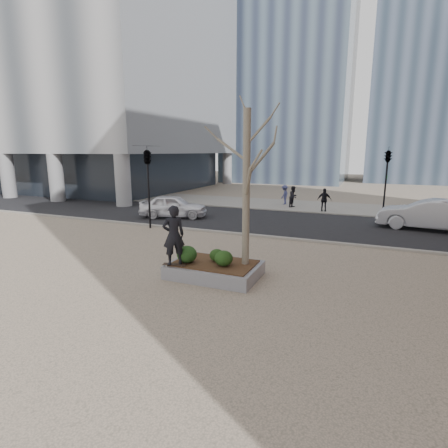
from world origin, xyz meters
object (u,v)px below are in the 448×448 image
at_px(planter, 215,270).
at_px(skateboarder, 174,235).
at_px(police_car, 173,206).
at_px(skateboard, 175,265).

xyz_separation_m(planter, skateboarder, (-1.10, -0.78, 1.28)).
relative_size(planter, police_car, 0.71).
xyz_separation_m(skateboard, police_car, (-5.83, 9.60, 0.26)).
bearing_deg(police_car, skateboard, -167.05).
bearing_deg(planter, police_car, 128.15).
bearing_deg(skateboard, skateboarder, 93.00).
bearing_deg(police_car, planter, -160.16).
bearing_deg(skateboard, planter, 24.32).
xyz_separation_m(skateboarder, police_car, (-5.83, 9.60, -0.77)).
height_order(skateboarder, police_car, skateboarder).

